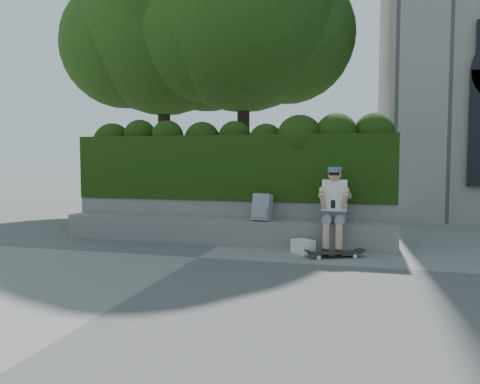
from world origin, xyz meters
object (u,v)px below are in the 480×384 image
(person, at_px, (334,206))
(backpack_ground, at_px, (303,247))
(skateboard, at_px, (335,253))
(backpack_plaid, at_px, (262,207))

(person, height_order, backpack_ground, person)
(person, distance_m, backpack_ground, 0.86)
(skateboard, relative_size, backpack_ground, 2.45)
(person, distance_m, skateboard, 0.86)
(skateboard, xyz_separation_m, backpack_ground, (-0.51, 0.19, 0.04))
(person, xyz_separation_m, backpack_ground, (-0.46, -0.34, -0.64))
(skateboard, height_order, backpack_plaid, backpack_plaid)
(skateboard, height_order, backpack_ground, backpack_ground)
(backpack_plaid, bearing_deg, skateboard, -12.65)
(person, bearing_deg, skateboard, -84.31)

